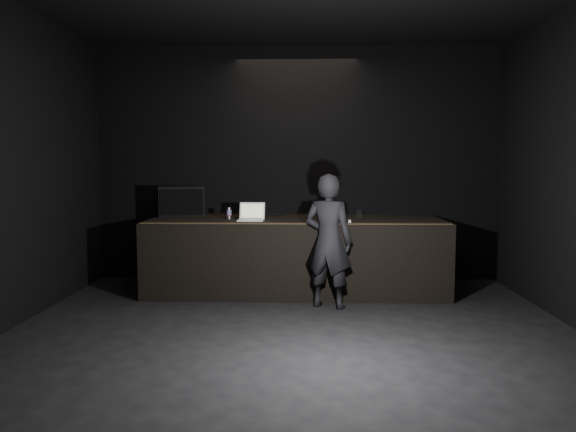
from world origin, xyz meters
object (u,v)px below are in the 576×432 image
(stage_riser, at_px, (296,254))
(beer_can, at_px, (229,213))
(stage_monitor, at_px, (181,201))
(laptop, at_px, (251,216))
(person, at_px, (328,241))

(stage_riser, xyz_separation_m, beer_can, (-0.92, -0.07, 0.58))
(stage_monitor, distance_m, laptop, 1.26)
(stage_monitor, xyz_separation_m, laptop, (1.08, -0.64, -0.15))
(person, bearing_deg, stage_riser, -46.06)
(laptop, distance_m, beer_can, 0.39)
(laptop, height_order, person, person)
(stage_riser, bearing_deg, beer_can, -175.62)
(stage_monitor, height_order, person, person)
(stage_riser, bearing_deg, laptop, -154.87)
(stage_riser, distance_m, laptop, 0.86)
(stage_monitor, relative_size, beer_can, 4.69)
(stage_riser, bearing_deg, person, -66.75)
(beer_can, bearing_deg, laptop, -32.13)
(stage_riser, relative_size, stage_monitor, 5.48)
(person, bearing_deg, beer_can, -12.89)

